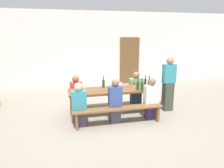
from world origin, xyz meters
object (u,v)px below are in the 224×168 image
Objects in this scene: wine_glass_0 at (121,83)px; wooden_door at (129,61)px; bench_far at (107,96)px; seated_guest_far_0 at (76,94)px; seated_guest_far_1 at (136,90)px; wine_bottle_5 at (103,83)px; wine_bottle_3 at (149,85)px; standing_host at (168,85)px; wine_bottle_1 at (145,82)px; wine_glass_1 at (134,83)px; seated_guest_near_1 at (115,102)px; seated_guest_near_2 at (151,100)px; wine_bottle_0 at (142,86)px; seated_guest_near_0 at (79,106)px; bench_near at (118,111)px; wine_bottle_2 at (149,83)px; wine_glass_2 at (75,90)px; wine_bottle_4 at (138,86)px; tasting_table at (112,92)px.

wooden_door is at bearing 67.78° from wine_glass_0.
bench_far is 13.10× the size of wine_glass_0.
seated_guest_far_1 reaches higher than seated_guest_far_0.
wine_bottle_5 is (-0.19, -0.43, 0.51)m from bench_far.
wine_bottle_3 reaches higher than wine_glass_0.
standing_host reaches higher than bench_far.
wine_bottle_1 is 1.84× the size of wine_glass_1.
seated_guest_near_2 is (0.99, 0.00, -0.02)m from seated_guest_near_1.
wine_bottle_0 is 0.30× the size of seated_guest_near_0.
bench_near is 1.43m from wine_bottle_1.
wine_bottle_2 is 1.30m from wine_bottle_5.
seated_guest_near_2 is (1.90, -0.00, 0.00)m from seated_guest_near_0.
wine_glass_2 is (-0.83, -0.52, -0.01)m from wine_bottle_5.
wine_glass_0 is 0.89m from seated_guest_near_1.
seated_guest_far_0 is at bearing 85.24° from wine_glass_2.
wine_bottle_4 is at bearing 149.97° from wine_bottle_0.
wine_bottle_2 is at bearing 16.20° from seated_guest_far_1.
seated_guest_near_0 reaches higher than wine_glass_1.
seated_guest_near_0 is at bearing -0.27° from seated_guest_far_0.
wine_bottle_5 is (-1.26, 0.30, -0.00)m from wine_bottle_2.
seated_guest_near_0 is at bearing -167.19° from wine_bottle_2.
wine_bottle_4 is (-0.38, -0.38, 0.01)m from wine_bottle_1.
wine_bottle_2 is at bearing -99.74° from wooden_door.
wooden_door is at bearing -89.89° from standing_host.
wine_glass_2 is (-1.79, 0.01, -0.01)m from wine_bottle_0.
wooden_door reaches higher than bench_near.
wine_glass_0 is 1.03m from seated_guest_near_2.
wine_bottle_0 is at bearing -30.03° from wine_bottle_4.
seated_guest_near_1 reaches higher than wine_bottle_4.
seated_guest_near_0 is (-1.28, -0.75, -0.34)m from wine_glass_0.
seated_guest_near_0 is at bearing -60.49° from seated_guest_far_1.
wine_glass_0 is (-0.72, 0.07, 0.01)m from wine_bottle_1.
wine_bottle_4 reaches higher than wine_bottle_1.
wine_bottle_1 is at bearing 8.25° from tasting_table.
wooden_door is at bearing -32.83° from seated_guest_near_0.
bench_near is 1.00m from wine_bottle_0.
wine_bottle_5 is at bearing 128.50° from tasting_table.
bench_far is 7.68× the size of wine_bottle_3.
wooden_door is at bearing 60.55° from wine_bottle_5.
wine_bottle_2 is 0.64m from standing_host.
seated_guest_near_1 reaches higher than seated_guest_near_2.
wine_glass_0 is (0.32, 0.90, 0.51)m from bench_near.
seated_guest_near_2 reaches higher than wine_bottle_4.
wine_bottle_2 is at bearing 29.69° from bench_near.
seated_guest_near_2 is at bearing -90.00° from seated_guest_near_0.
bench_far is at bearing 90.00° from bench_near.
wine_bottle_0 is 0.99× the size of wine_bottle_5.
wine_bottle_5 is 2.04× the size of wine_glass_2.
wine_bottle_5 is 0.30× the size of seated_guest_far_1.
seated_guest_far_1 is (1.92, 0.81, -0.34)m from wine_glass_2.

